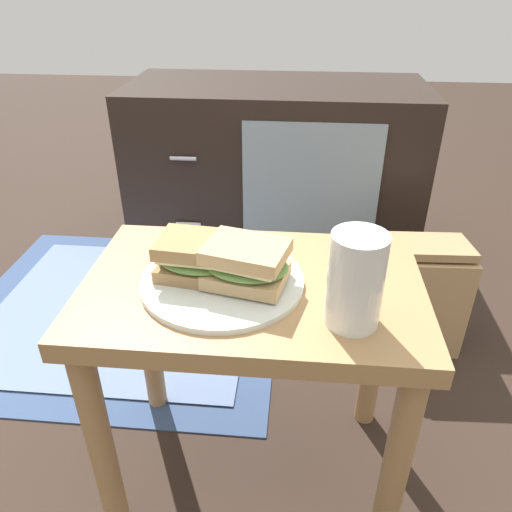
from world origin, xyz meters
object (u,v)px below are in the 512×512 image
(plate, at_px, (222,281))
(paper_bag, at_px, (417,293))
(tv_cabinet, at_px, (275,171))
(sandwich_back, at_px, (246,263))
(sandwich_front, at_px, (198,256))
(beer_glass, at_px, (355,282))

(plate, relative_size, paper_bag, 0.85)
(tv_cabinet, bearing_deg, sandwich_back, -89.59)
(sandwich_front, height_order, paper_bag, sandwich_front)
(sandwich_front, bearing_deg, tv_cabinet, 85.53)
(tv_cabinet, height_order, beer_glass, beer_glass)
(tv_cabinet, relative_size, paper_bag, 3.08)
(tv_cabinet, distance_m, sandwich_back, 0.99)
(plate, bearing_deg, sandwich_front, 165.75)
(tv_cabinet, distance_m, paper_bag, 0.66)
(tv_cabinet, bearing_deg, sandwich_front, -94.47)
(tv_cabinet, xyz_separation_m, sandwich_back, (0.01, -0.97, 0.22))
(sandwich_back, xyz_separation_m, paper_bag, (0.41, 0.46, -0.36))
(tv_cabinet, relative_size, sandwich_front, 6.54)
(beer_glass, xyz_separation_m, paper_bag, (0.24, 0.53, -0.38))
(sandwich_back, bearing_deg, beer_glass, -23.44)
(beer_glass, height_order, paper_bag, beer_glass)
(sandwich_front, relative_size, sandwich_back, 0.96)
(plate, bearing_deg, tv_cabinet, 87.99)
(sandwich_front, distance_m, beer_glass, 0.26)
(paper_bag, bearing_deg, sandwich_front, -137.64)
(sandwich_front, distance_m, paper_bag, 0.75)
(beer_glass, distance_m, paper_bag, 0.70)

